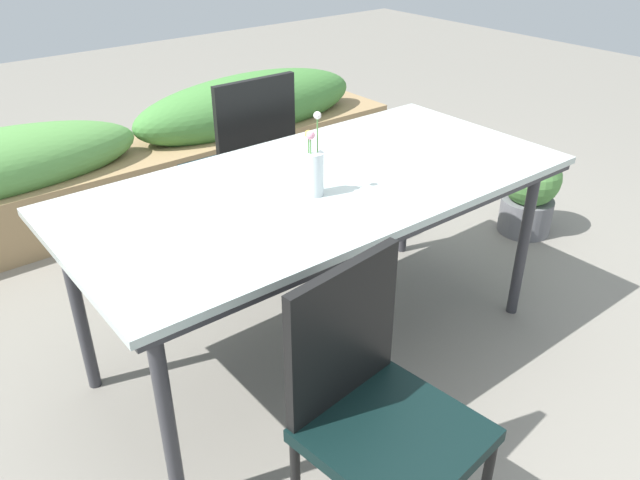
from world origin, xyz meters
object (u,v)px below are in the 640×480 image
object	(u,v)px
chair_near_left	(374,404)
flower_vase	(314,170)
planter_box	(140,157)
potted_plant	(530,191)
dining_table	(320,193)
chair_far_side	(245,161)

from	to	relation	value
chair_near_left	flower_vase	bearing A→B (deg)	-122.66
chair_near_left	flower_vase	distance (m)	0.84
chair_near_left	planter_box	distance (m)	2.53
flower_vase	potted_plant	world-z (taller)	flower_vase
dining_table	chair_far_side	world-z (taller)	chair_far_side
chair_far_side	potted_plant	xyz separation A→B (m)	(1.38, -0.68, -0.31)
chair_far_side	flower_vase	world-z (taller)	flower_vase
flower_vase	potted_plant	size ratio (longest dim) A/B	0.62
chair_near_left	potted_plant	world-z (taller)	chair_near_left
chair_far_side	planter_box	xyz separation A→B (m)	(-0.14, 0.95, -0.24)
planter_box	potted_plant	world-z (taller)	planter_box
chair_far_side	chair_near_left	size ratio (longest dim) A/B	1.11
chair_near_left	potted_plant	xyz separation A→B (m)	(1.96, 0.85, -0.26)
potted_plant	flower_vase	bearing A→B (deg)	-174.10
potted_plant	chair_near_left	bearing A→B (deg)	-156.45
planter_box	potted_plant	bearing A→B (deg)	-47.07
planter_box	potted_plant	xyz separation A→B (m)	(1.52, -1.63, -0.06)
dining_table	flower_vase	world-z (taller)	flower_vase
flower_vase	planter_box	xyz separation A→B (m)	(0.10, 1.80, -0.54)
dining_table	planter_box	distance (m)	1.76
dining_table	chair_near_left	distance (m)	0.91
chair_far_side	flower_vase	bearing A→B (deg)	-105.52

